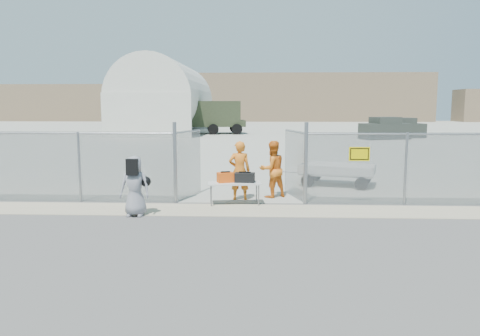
{
  "coord_description": "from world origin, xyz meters",
  "views": [
    {
      "loc": [
        0.64,
        -12.15,
        3.0
      ],
      "look_at": [
        0.0,
        2.0,
        1.1
      ],
      "focal_mm": 35.0,
      "sensor_mm": 36.0,
      "label": 1
    }
  ],
  "objects_px": {
    "folding_table": "(234,193)",
    "visitor": "(135,186)",
    "security_worker_left": "(240,171)",
    "security_worker_right": "(272,169)",
    "utility_trailer": "(337,174)"
  },
  "relations": [
    {
      "from": "security_worker_left",
      "to": "visitor",
      "type": "relative_size",
      "value": 1.14
    },
    {
      "from": "folding_table",
      "to": "security_worker_right",
      "type": "height_order",
      "value": "security_worker_right"
    },
    {
      "from": "folding_table",
      "to": "security_worker_right",
      "type": "distance_m",
      "value": 1.76
    },
    {
      "from": "folding_table",
      "to": "security_worker_left",
      "type": "bearing_deg",
      "value": 72.61
    },
    {
      "from": "security_worker_left",
      "to": "visitor",
      "type": "height_order",
      "value": "security_worker_left"
    },
    {
      "from": "folding_table",
      "to": "visitor",
      "type": "xyz_separation_m",
      "value": [
        -2.62,
        -1.6,
        0.48
      ]
    },
    {
      "from": "folding_table",
      "to": "utility_trailer",
      "type": "distance_m",
      "value": 5.14
    },
    {
      "from": "security_worker_left",
      "to": "security_worker_right",
      "type": "bearing_deg",
      "value": -160.36
    },
    {
      "from": "security_worker_right",
      "to": "visitor",
      "type": "bearing_deg",
      "value": 7.78
    },
    {
      "from": "security_worker_left",
      "to": "utility_trailer",
      "type": "relative_size",
      "value": 0.53
    },
    {
      "from": "folding_table",
      "to": "security_worker_left",
      "type": "distance_m",
      "value": 0.94
    },
    {
      "from": "folding_table",
      "to": "utility_trailer",
      "type": "bearing_deg",
      "value": 36.82
    },
    {
      "from": "security_worker_left",
      "to": "visitor",
      "type": "xyz_separation_m",
      "value": [
        -2.75,
        -2.3,
        -0.12
      ]
    },
    {
      "from": "security_worker_left",
      "to": "security_worker_right",
      "type": "distance_m",
      "value": 1.15
    },
    {
      "from": "visitor",
      "to": "security_worker_left",
      "type": "bearing_deg",
      "value": 40.94
    }
  ]
}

